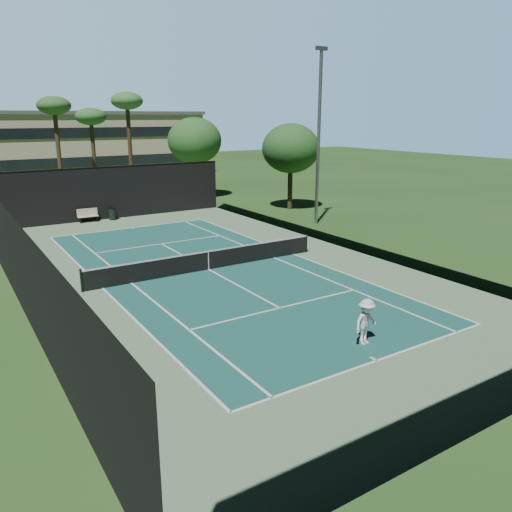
{
  "coord_description": "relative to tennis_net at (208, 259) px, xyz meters",
  "views": [
    {
      "loc": [
        -11.21,
        -22.14,
        7.67
      ],
      "look_at": [
        1.0,
        -3.0,
        1.3
      ],
      "focal_mm": 35.0,
      "sensor_mm": 36.0,
      "label": 1
    }
  ],
  "objects": [
    {
      "name": "player",
      "position": [
        0.6,
        -10.72,
        0.27
      ],
      "size": [
        1.15,
        0.77,
        1.65
      ],
      "primitive_type": "imported",
      "rotation": [
        0.0,
        0.0,
        0.15
      ],
      "color": "white",
      "rests_on": "ground"
    },
    {
      "name": "decid_tree_a",
      "position": [
        10.0,
        22.0,
        4.86
      ],
      "size": [
        5.12,
        5.12,
        7.62
      ],
      "color": "#432D1D",
      "rests_on": "ground"
    },
    {
      "name": "palm_b",
      "position": [
        1.5,
        26.0,
        6.8
      ],
      "size": [
        2.8,
        2.8,
        8.42
      ],
      "color": "#45311D",
      "rests_on": "ground"
    },
    {
      "name": "trash_bin",
      "position": [
        -0.27,
        15.46,
        -0.08
      ],
      "size": [
        0.56,
        0.56,
        0.95
      ],
      "color": "black",
      "rests_on": "ground"
    },
    {
      "name": "light_pole",
      "position": [
        12.0,
        6.0,
        5.9
      ],
      "size": [
        0.9,
        0.25,
        12.22
      ],
      "color": "#95989D",
      "rests_on": "ground"
    },
    {
      "name": "tennis_ball_d",
      "position": [
        -4.15,
        4.88,
        -0.52
      ],
      "size": [
        0.07,
        0.07,
        0.07
      ],
      "primitive_type": "sphere",
      "color": "#E3F237",
      "rests_on": "ground"
    },
    {
      "name": "apron_slab",
      "position": [
        0.0,
        0.0,
        -0.55
      ],
      "size": [
        18.0,
        32.0,
        0.01
      ],
      "primitive_type": "cube",
      "color": "#61875E",
      "rests_on": "ground"
    },
    {
      "name": "campus_building",
      "position": [
        0.0,
        45.98,
        3.65
      ],
      "size": [
        40.5,
        12.5,
        8.3
      ],
      "color": "beige",
      "rests_on": "ground"
    },
    {
      "name": "tennis_net",
      "position": [
        0.0,
        0.0,
        0.0
      ],
      "size": [
        12.9,
        0.1,
        1.1
      ],
      "color": "black",
      "rests_on": "ground"
    },
    {
      "name": "tennis_ball_a",
      "position": [
        -4.92,
        -12.0,
        -0.52
      ],
      "size": [
        0.07,
        0.07,
        0.07
      ],
      "primitive_type": "sphere",
      "color": "#CEDF32",
      "rests_on": "ground"
    },
    {
      "name": "tennis_ball_b",
      "position": [
        0.48,
        2.9,
        -0.53
      ],
      "size": [
        0.06,
        0.06,
        0.06
      ],
      "primitive_type": "sphere",
      "color": "#DAF637",
      "rests_on": "ground"
    },
    {
      "name": "palm_a",
      "position": [
        -2.0,
        24.0,
        7.63
      ],
      "size": [
        2.8,
        2.8,
        9.32
      ],
      "color": "#4D3621",
      "rests_on": "ground"
    },
    {
      "name": "palm_c",
      "position": [
        4.0,
        23.0,
        8.05
      ],
      "size": [
        2.8,
        2.8,
        9.77
      ],
      "color": "#462C1E",
      "rests_on": "ground"
    },
    {
      "name": "decid_tree_b",
      "position": [
        14.0,
        12.0,
        4.52
      ],
      "size": [
        4.8,
        4.8,
        7.14
      ],
      "color": "#46331E",
      "rests_on": "ground"
    },
    {
      "name": "ground",
      "position": [
        0.0,
        0.0,
        -0.56
      ],
      "size": [
        160.0,
        160.0,
        0.0
      ],
      "primitive_type": "plane",
      "color": "#254C1C",
      "rests_on": "ground"
    },
    {
      "name": "fence",
      "position": [
        0.0,
        0.06,
        1.45
      ],
      "size": [
        18.04,
        32.05,
        4.03
      ],
      "color": "black",
      "rests_on": "ground"
    },
    {
      "name": "court_surface",
      "position": [
        0.0,
        0.0,
        -0.55
      ],
      "size": [
        10.97,
        23.77,
        0.01
      ],
      "primitive_type": "cube",
      "color": "#1B564F",
      "rests_on": "ground"
    },
    {
      "name": "park_bench",
      "position": [
        -2.07,
        15.66,
        -0.01
      ],
      "size": [
        1.5,
        0.45,
        1.02
      ],
      "color": "beige",
      "rests_on": "ground"
    },
    {
      "name": "tennis_ball_c",
      "position": [
        0.99,
        1.75,
        -0.53
      ],
      "size": [
        0.06,
        0.06,
        0.06
      ],
      "primitive_type": "sphere",
      "color": "gold",
      "rests_on": "ground"
    },
    {
      "name": "court_lines",
      "position": [
        0.0,
        0.0,
        -0.54
      ],
      "size": [
        11.07,
        23.87,
        0.01
      ],
      "color": "white",
      "rests_on": "ground"
    }
  ]
}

